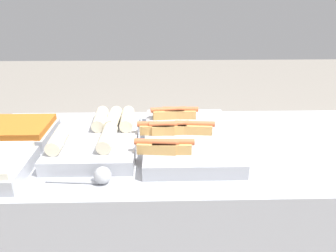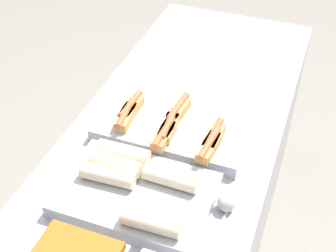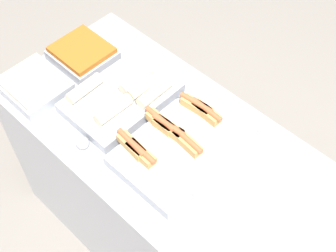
% 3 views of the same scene
% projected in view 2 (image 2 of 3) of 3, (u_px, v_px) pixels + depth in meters
% --- Properties ---
extents(counter, '(1.76, 0.73, 0.92)m').
position_uv_depth(counter, '(179.00, 202.00, 2.02)').
color(counter, '#A8AAB2').
rests_on(counter, ground_plane).
extents(tray_hotdogs, '(0.37, 0.52, 0.10)m').
position_uv_depth(tray_hotdogs, '(175.00, 124.00, 1.65)').
color(tray_hotdogs, '#A8AAB2').
rests_on(tray_hotdogs, counter).
extents(tray_wraps, '(0.31, 0.46, 0.10)m').
position_uv_depth(tray_wraps, '(136.00, 191.00, 1.41)').
color(tray_wraps, '#A8AAB2').
rests_on(tray_wraps, counter).
extents(serving_spoon_near, '(0.21, 0.06, 0.06)m').
position_uv_depth(serving_spoon_near, '(226.00, 206.00, 1.38)').
color(serving_spoon_near, '#B2B5BA').
rests_on(serving_spoon_near, counter).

